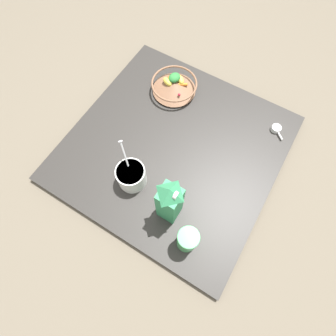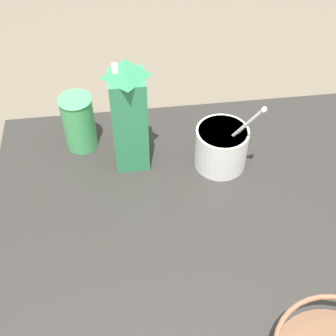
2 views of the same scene
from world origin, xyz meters
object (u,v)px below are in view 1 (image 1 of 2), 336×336
fruit_bowl (174,86)px  drinking_cup (187,240)px  milk_carton (170,202)px  yogurt_tub (131,175)px

fruit_bowl → drinking_cup: size_ratio=1.59×
fruit_bowl → drinking_cup: drinking_cup is taller
fruit_bowl → milk_carton: milk_carton is taller
yogurt_tub → drinking_cup: size_ratio=1.46×
milk_carton → drinking_cup: bearing=-121.2°
milk_carton → yogurt_tub: (0.04, 0.21, -0.09)m
fruit_bowl → yogurt_tub: (-0.53, -0.10, 0.02)m
milk_carton → drinking_cup: size_ratio=2.00×
drinking_cup → milk_carton: bearing=58.8°
fruit_bowl → yogurt_tub: size_ratio=1.09×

